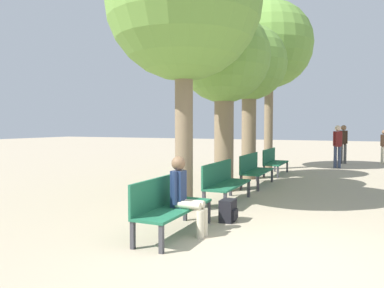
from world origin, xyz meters
name	(u,v)px	position (x,y,z in m)	size (l,w,h in m)	color
ground_plane	(271,261)	(0.00, 0.00, 0.00)	(80.00, 80.00, 0.00)	tan
bench_row_0	(169,202)	(-1.76, 0.52, 0.51)	(0.55, 1.82, 0.91)	#1E6042
bench_row_1	(223,180)	(-1.76, 3.15, 0.51)	(0.55, 1.82, 0.91)	#1E6042
bench_row_2	(254,168)	(-1.76, 5.78, 0.51)	(0.55, 1.82, 0.91)	#1E6042
bench_row_3	(273,160)	(-1.76, 8.41, 0.51)	(0.55, 1.82, 0.91)	#1E6042
tree_row_0	(184,4)	(-2.28, 2.19, 4.19)	(3.16, 3.16, 5.81)	#7A664C
tree_row_1	(224,61)	(-2.28, 4.66, 3.44)	(2.42, 2.42, 4.75)	#7A664C
tree_row_2	(249,66)	(-2.28, 7.09, 3.66)	(2.41, 2.41, 4.96)	#7A664C
tree_row_3	(269,45)	(-2.28, 9.96, 4.85)	(3.36, 3.36, 6.57)	#7A664C
person_seated	(185,193)	(-1.51, 0.59, 0.66)	(0.58, 0.33, 1.25)	beige
backpack	(228,211)	(-1.13, 1.64, 0.20)	(0.27, 0.35, 0.40)	black
pedestrian_near	(338,144)	(0.20, 11.51, 1.00)	(0.35, 0.31, 1.74)	#384260
pedestrian_mid	(343,142)	(0.34, 13.47, 1.00)	(0.35, 0.28, 1.75)	#4C4C4C
pedestrian_far	(384,144)	(2.02, 14.04, 0.88)	(0.31, 0.21, 1.54)	beige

